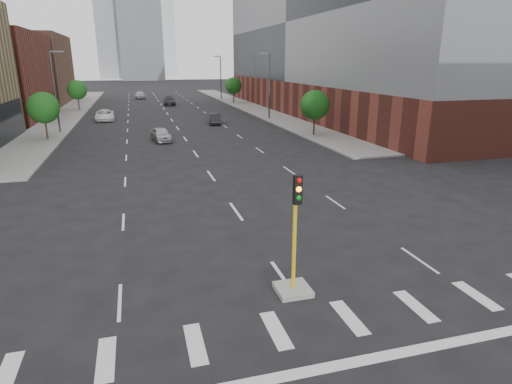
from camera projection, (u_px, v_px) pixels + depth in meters
name	position (u px, v px, depth m)	size (l,w,h in m)	color
sidewalk_left_far	(72.00, 111.00, 71.33)	(5.00, 92.00, 0.15)	gray
sidewalk_right_far	(246.00, 106.00, 79.09)	(5.00, 92.00, 0.15)	gray
building_left_far_b	(11.00, 69.00, 82.78)	(20.00, 24.00, 13.00)	brown
building_right_main	(358.00, 41.00, 66.76)	(24.00, 70.00, 22.00)	brown
tower_left	(119.00, 0.00, 197.31)	(22.00, 22.00, 70.00)	#B2B7BC
tower_right	(154.00, 1.00, 237.32)	(20.00, 20.00, 80.00)	#B2B7BC
tower_mid	(140.00, 27.00, 184.77)	(18.00, 18.00, 44.00)	slate
median_traffic_signal	(294.00, 268.00, 15.09)	(1.20, 1.20, 4.40)	#999993
streetlight_right_a	(269.00, 83.00, 59.75)	(1.60, 0.22, 9.07)	#2D2D30
streetlight_right_b	(220.00, 76.00, 91.96)	(1.60, 0.22, 9.07)	#2D2D30
streetlight_left	(55.00, 89.00, 48.20)	(1.60, 0.22, 9.07)	#2D2D30
tree_left_near	(43.00, 108.00, 43.92)	(3.20, 3.20, 4.85)	#382619
tree_left_far	(77.00, 90.00, 71.54)	(3.20, 3.20, 4.85)	#382619
tree_right_near	(315.00, 105.00, 46.56)	(3.20, 3.20, 4.85)	#382619
tree_right_far	(233.00, 86.00, 83.38)	(3.20, 3.20, 4.85)	#382619
car_near_left	(161.00, 134.00, 44.30)	(1.67, 4.16, 1.42)	#A2A2A6
car_mid_right	(215.00, 119.00, 56.48)	(1.45, 4.15, 1.37)	black
car_far_left	(105.00, 115.00, 59.74)	(2.47, 5.35, 1.49)	silver
car_deep_right	(169.00, 101.00, 80.77)	(2.17, 5.33, 1.55)	black
car_distant	(140.00, 95.00, 94.74)	(2.00, 4.98, 1.70)	#A9A8AD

